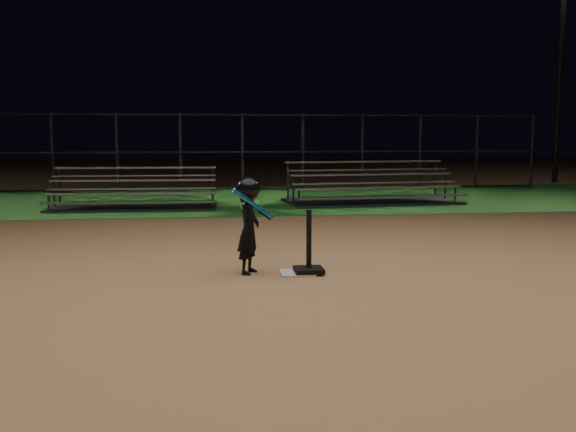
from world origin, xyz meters
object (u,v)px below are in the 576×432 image
Objects in this scene: home_plate at (297,273)px; bleacher_right at (372,194)px; child_batter at (249,223)px; bleacher_left at (134,200)px; light_pole_right at (562,49)px; batting_tee at (309,260)px.

bleacher_right reaches higher than home_plate.
bleacher_left is (-2.34, 8.06, -0.48)m from child_batter.
home_plate is at bearing -128.77° from light_pole_right.
bleacher_right is (3.22, 8.63, 0.22)m from home_plate.
light_pole_right is at bearing 30.11° from bleacher_right.
home_plate is 0.93m from child_batter.
home_plate is at bearing -68.67° from bleacher_left.
child_batter reaches higher than batting_tee.
bleacher_right is at bearing 70.47° from batting_tee.
home_plate is 0.23m from batting_tee.
home_plate is at bearing -116.09° from bleacher_right.
bleacher_left is (-2.98, 8.16, 0.19)m from home_plate.
bleacher_right is (6.20, 0.47, 0.02)m from bleacher_left.
light_pole_right is at bearing 51.23° from home_plate.
bleacher_right reaches higher than bleacher_left.
bleacher_left is 6.22m from bleacher_right.
bleacher_right is (3.07, 8.66, 0.05)m from batting_tee.
home_plate is 8.69m from bleacher_left.
bleacher_right is at bearing -1.30° from child_batter.
bleacher_right is at bearing -144.27° from light_pole_right.
batting_tee is at bearing -128.36° from light_pole_right.
child_batter is 0.31× the size of bleacher_left.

